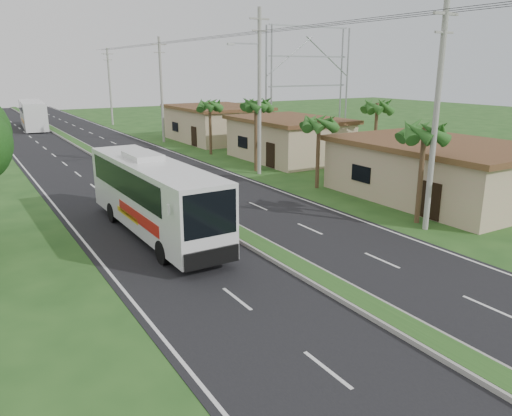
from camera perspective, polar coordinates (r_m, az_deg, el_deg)
ground at (r=19.61m, az=6.85°, el=-7.98°), size 180.00×180.00×0.00m
road_asphalt at (r=36.69m, az=-12.70°, el=3.00°), size 14.00×160.00×0.02m
median_strip at (r=36.67m, az=-12.71°, el=3.14°), size 1.20×160.00×0.18m
lane_edge_left at (r=35.22m, az=-23.05°, el=1.58°), size 0.12×160.00×0.01m
lane_edge_right at (r=39.26m, az=-3.41°, el=4.17°), size 0.12×160.00×0.01m
shop_near at (r=32.78m, az=19.99°, el=4.11°), size 8.60×12.60×3.52m
shop_mid at (r=44.39m, az=3.75°, el=7.94°), size 7.60×10.60×3.67m
shop_far at (r=56.35m, az=-4.52°, el=9.65°), size 8.60×11.60×3.82m
palm_verge_a at (r=26.63m, az=18.72°, el=8.21°), size 2.40×2.40×5.45m
palm_verge_b at (r=33.40m, az=7.21°, el=9.61°), size 2.40×2.40×5.05m
palm_verge_c at (r=38.73m, az=-0.02°, el=11.69°), size 2.40×2.40×5.85m
palm_verge_d at (r=46.90m, az=-5.31°, el=11.63°), size 2.40×2.40×5.25m
palm_behind_shop at (r=40.95m, az=13.68°, el=11.21°), size 2.40×2.40×5.65m
utility_pole_a at (r=25.51m, az=19.88°, el=9.92°), size 1.60×0.28×11.00m
utility_pole_b at (r=37.64m, az=0.35°, el=13.30°), size 3.20×0.28×12.00m
utility_pole_c at (r=55.69m, az=-10.76°, el=13.22°), size 1.60×0.28×11.00m
utility_pole_d at (r=74.73m, az=-16.36°, el=13.25°), size 1.60×0.28×10.50m
billboard_lattice at (r=55.17m, az=5.99°, el=14.58°), size 10.18×1.18×12.07m
coach_bus_main at (r=24.32m, az=-11.69°, el=1.77°), size 2.71×11.97×3.85m
coach_bus_far at (r=73.73m, az=-24.17°, el=9.85°), size 3.56×12.46×3.58m
motorcyclist at (r=30.00m, az=-9.96°, el=1.94°), size 1.88×0.82×2.29m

